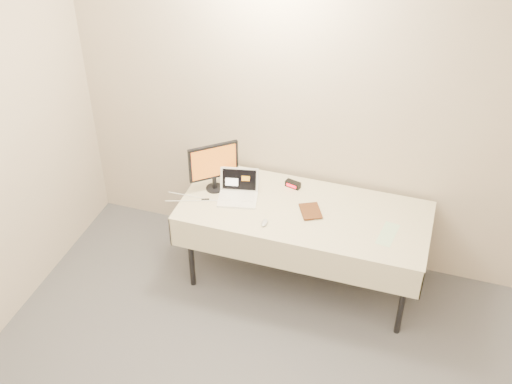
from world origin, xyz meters
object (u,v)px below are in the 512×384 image
(table, at_px, (304,217))
(book, at_px, (302,203))
(laptop, at_px, (238,191))
(monitor, at_px, (214,164))

(table, distance_m, book, 0.17)
(table, xyz_separation_m, laptop, (-0.53, 0.01, 0.11))
(monitor, bearing_deg, table, -43.27)
(laptop, xyz_separation_m, monitor, (-0.21, 0.04, 0.18))
(laptop, bearing_deg, monitor, 157.69)
(book, bearing_deg, table, 44.48)
(monitor, bearing_deg, book, -46.93)
(laptop, xyz_separation_m, book, (0.51, -0.05, 0.05))
(table, bearing_deg, laptop, 179.03)
(monitor, relative_size, book, 2.08)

